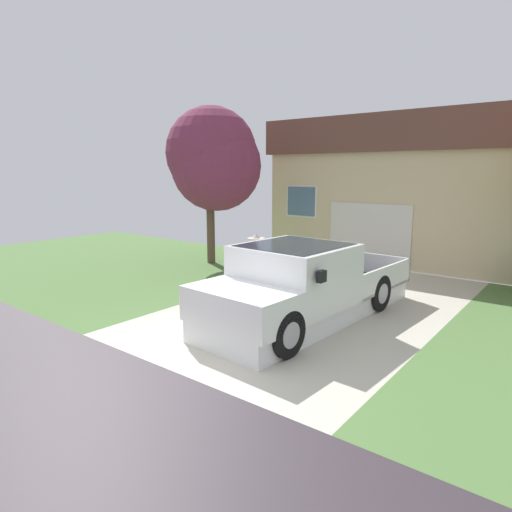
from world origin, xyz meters
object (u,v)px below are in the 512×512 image
handbag (248,302)px  house_with_garage (436,188)px  neighbor_tree (214,159)px  pickup_truck (299,288)px  person_with_hat (256,266)px

handbag → house_with_garage: house_with_garage is taller
handbag → neighbor_tree: size_ratio=0.08×
pickup_truck → neighbor_tree: bearing=-28.0°
handbag → neighbor_tree: (-3.86, 3.08, 3.27)m
neighbor_tree → handbag: bearing=-38.6°
person_with_hat → handbag: person_with_hat is taller
pickup_truck → house_with_garage: (-0.19, 9.44, 1.71)m
pickup_truck → handbag: 1.59m
person_with_hat → neighbor_tree: neighbor_tree is taller
person_with_hat → handbag: (-0.08, -0.20, -0.81)m
handbag → neighbor_tree: neighbor_tree is taller
handbag → person_with_hat: bearing=68.2°
person_with_hat → house_with_garage: bearing=91.2°
neighbor_tree → house_with_garage: bearing=50.3°
house_with_garage → pickup_truck: bearing=-88.8°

